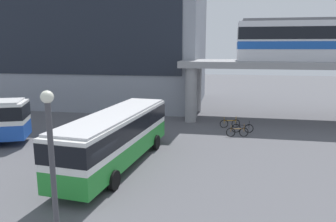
{
  "coord_description": "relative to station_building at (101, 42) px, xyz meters",
  "views": [
    {
      "loc": [
        6.28,
        -13.17,
        6.94
      ],
      "look_at": [
        2.04,
        9.93,
        2.2
      ],
      "focal_mm": 33.91,
      "sensor_mm": 36.0,
      "label": 1
    }
  ],
  "objects": [
    {
      "name": "lamp_post",
      "position": [
        10.91,
        -30.91,
        -4.18
      ],
      "size": [
        0.36,
        0.36,
        5.78
      ],
      "color": "#3F3F44",
      "rests_on": "ground_plane"
    },
    {
      "name": "bicycle_orange",
      "position": [
        16.2,
        -11.16,
        -7.27
      ],
      "size": [
        1.75,
        0.5,
        1.04
      ],
      "color": "black",
      "rests_on": "ground_plane"
    },
    {
      "name": "bicycle_black",
      "position": [
        17.21,
        -12.65,
        -7.27
      ],
      "size": [
        1.79,
        0.22,
        1.04
      ],
      "color": "black",
      "rests_on": "ground_plane"
    },
    {
      "name": "bicycle_brown",
      "position": [
        16.75,
        -13.95,
        -7.27
      ],
      "size": [
        1.76,
        0.45,
        1.04
      ],
      "color": "black",
      "rests_on": "ground_plane"
    },
    {
      "name": "station_building",
      "position": [
        0.0,
        0.0,
        0.0
      ],
      "size": [
        25.37,
        15.32,
        15.24
      ],
      "color": "gray",
      "rests_on": "ground_plane"
    },
    {
      "name": "bus_main",
      "position": [
        9.53,
        -21.65,
        -5.64
      ],
      "size": [
        3.66,
        11.24,
        3.22
      ],
      "color": "#268C33",
      "rests_on": "ground_plane"
    },
    {
      "name": "ground_plane",
      "position": [
        9.44,
        -15.59,
        -7.62
      ],
      "size": [
        120.0,
        120.0,
        0.0
      ],
      "primitive_type": "plane",
      "color": "#515156"
    }
  ]
}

